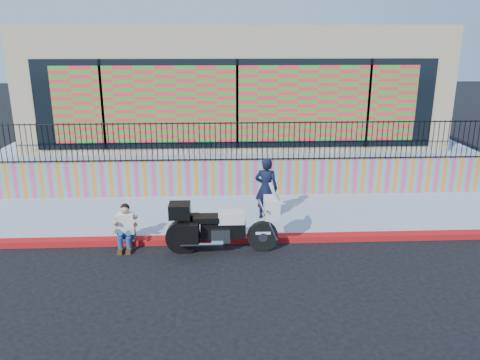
{
  "coord_description": "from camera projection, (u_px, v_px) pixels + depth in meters",
  "views": [
    {
      "loc": [
        -0.6,
        -10.65,
        4.82
      ],
      "look_at": [
        -0.05,
        1.2,
        1.24
      ],
      "focal_mm": 35.0,
      "sensor_mm": 36.0,
      "label": 1
    }
  ],
  "objects": [
    {
      "name": "police_motorcycle",
      "position": [
        221.0,
        225.0,
        10.89
      ],
      "size": [
        2.6,
        0.86,
        1.62
      ],
      "color": "black",
      "rests_on": "ground"
    },
    {
      "name": "sidewalk",
      "position": [
        241.0,
        215.0,
        13.16
      ],
      "size": [
        16.0,
        3.0,
        0.15
      ],
      "primitive_type": "cube",
      "color": "#99A3B7",
      "rests_on": "ground"
    },
    {
      "name": "mural_wall",
      "position": [
        238.0,
        178.0,
        14.51
      ],
      "size": [
        16.0,
        0.2,
        1.1
      ],
      "primitive_type": "cube",
      "color": "#DB396A",
      "rests_on": "sidewalk"
    },
    {
      "name": "storefront_building",
      "position": [
        233.0,
        81.0,
        18.44
      ],
      "size": [
        14.0,
        8.06,
        4.0
      ],
      "color": "tan",
      "rests_on": "elevated_platform"
    },
    {
      "name": "seated_man",
      "position": [
        125.0,
        231.0,
        11.11
      ],
      "size": [
        0.54,
        0.71,
        1.06
      ],
      "color": "navy",
      "rests_on": "ground"
    },
    {
      "name": "ground",
      "position": [
        244.0,
        242.0,
        11.6
      ],
      "size": [
        90.0,
        90.0,
        0.0
      ],
      "primitive_type": "plane",
      "color": "black",
      "rests_on": "ground"
    },
    {
      "name": "elevated_platform",
      "position": [
        233.0,
        145.0,
        19.41
      ],
      "size": [
        16.0,
        10.0,
        1.25
      ],
      "primitive_type": "cube",
      "color": "#99A3B7",
      "rests_on": "ground"
    },
    {
      "name": "metal_fence",
      "position": [
        238.0,
        141.0,
        14.17
      ],
      "size": [
        15.8,
        0.04,
        1.2
      ],
      "primitive_type": null,
      "color": "black",
      "rests_on": "mural_wall"
    },
    {
      "name": "police_officer",
      "position": [
        266.0,
        188.0,
        12.5
      ],
      "size": [
        0.7,
        0.55,
        1.69
      ],
      "primitive_type": "imported",
      "rotation": [
        0.0,
        0.0,
        2.88
      ],
      "color": "black",
      "rests_on": "sidewalk"
    },
    {
      "name": "red_curb",
      "position": [
        244.0,
        239.0,
        11.58
      ],
      "size": [
        16.0,
        0.3,
        0.15
      ],
      "primitive_type": "cube",
      "color": "#A7140B",
      "rests_on": "ground"
    }
  ]
}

